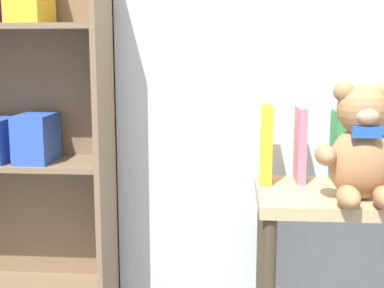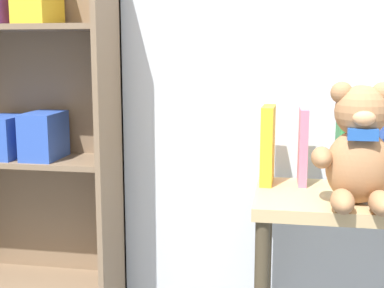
# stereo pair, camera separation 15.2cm
# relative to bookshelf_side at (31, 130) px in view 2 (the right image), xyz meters

# --- Properties ---
(bookshelf_side) EXTENTS (0.61, 0.25, 1.39)m
(bookshelf_side) POSITION_rel_bookshelf_side_xyz_m (0.00, 0.00, 0.00)
(bookshelf_side) COLOR #7F664C
(bookshelf_side) RESTS_ON ground_plane
(display_table) EXTENTS (0.63, 0.38, 0.65)m
(display_table) POSITION_rel_bookshelf_side_xyz_m (1.10, -0.15, -0.26)
(display_table) COLOR tan
(display_table) RESTS_ON ground_plane
(teddy_bear) EXTENTS (0.25, 0.23, 0.33)m
(teddy_bear) POSITION_rel_bookshelf_side_xyz_m (1.07, -0.25, 0.01)
(teddy_bear) COLOR #A8754C
(teddy_bear) RESTS_ON display_table
(book_standing_yellow) EXTENTS (0.04, 0.14, 0.24)m
(book_standing_yellow) POSITION_rel_bookshelf_side_xyz_m (0.82, -0.05, -0.02)
(book_standing_yellow) COLOR gold
(book_standing_yellow) RESTS_ON display_table
(book_standing_pink) EXTENTS (0.03, 0.12, 0.24)m
(book_standing_pink) POSITION_rel_bookshelf_side_xyz_m (0.93, -0.04, -0.02)
(book_standing_pink) COLOR #D17093
(book_standing_pink) RESTS_ON display_table
(book_standing_green) EXTENTS (0.03, 0.11, 0.23)m
(book_standing_green) POSITION_rel_bookshelf_side_xyz_m (1.04, -0.03, -0.03)
(book_standing_green) COLOR #33934C
(book_standing_green) RESTS_ON display_table
(book_standing_blue) EXTENTS (0.04, 0.12, 0.20)m
(book_standing_blue) POSITION_rel_bookshelf_side_xyz_m (1.16, -0.06, -0.04)
(book_standing_blue) COLOR #2D51B7
(book_standing_blue) RESTS_ON display_table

